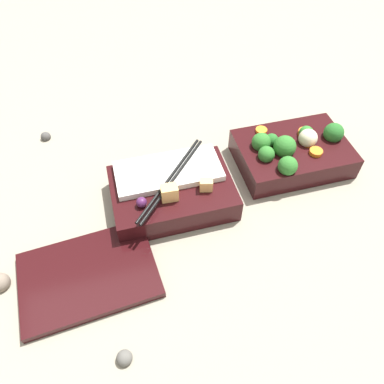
% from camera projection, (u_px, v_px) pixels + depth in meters
% --- Properties ---
extents(ground_plane, '(3.00, 3.00, 0.00)m').
position_uv_depth(ground_plane, '(242.00, 176.00, 0.72)').
color(ground_plane, gray).
extents(bento_tray_vegetable, '(0.21, 0.15, 0.08)m').
position_uv_depth(bento_tray_vegetable, '(292.00, 152.00, 0.72)').
color(bento_tray_vegetable, black).
rests_on(bento_tray_vegetable, ground_plane).
extents(bento_tray_rice, '(0.21, 0.17, 0.07)m').
position_uv_depth(bento_tray_rice, '(172.00, 190.00, 0.66)').
color(bento_tray_rice, black).
rests_on(bento_tray_rice, ground_plane).
extents(bento_lid, '(0.22, 0.16, 0.01)m').
position_uv_depth(bento_lid, '(89.00, 275.00, 0.58)').
color(bento_lid, black).
rests_on(bento_lid, ground_plane).
extents(pebble_0, '(0.02, 0.02, 0.02)m').
position_uv_depth(pebble_0, '(124.00, 358.00, 0.50)').
color(pebble_0, '#595651').
rests_on(pebble_0, ground_plane).
extents(pebble_1, '(0.03, 0.03, 0.03)m').
position_uv_depth(pebble_1, '(0.00, 283.00, 0.57)').
color(pebble_1, '#7A6B5B').
rests_on(pebble_1, ground_plane).
extents(pebble_2, '(0.02, 0.02, 0.02)m').
position_uv_depth(pebble_2, '(46.00, 137.00, 0.79)').
color(pebble_2, '#474442').
rests_on(pebble_2, ground_plane).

